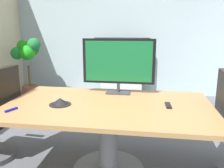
% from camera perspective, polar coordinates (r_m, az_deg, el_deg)
% --- Properties ---
extents(ground_plane, '(7.39, 7.39, 0.00)m').
position_cam_1_polar(ground_plane, '(2.81, -3.33, -19.05)').
color(ground_plane, '#515459').
extents(wall_back_glass_partition, '(5.25, 0.10, 2.96)m').
position_cam_1_polar(wall_back_glass_partition, '(5.54, 3.47, 12.93)').
color(wall_back_glass_partition, '#9EB2B7').
rests_on(wall_back_glass_partition, ground).
extents(conference_table, '(2.07, 1.23, 0.75)m').
position_cam_1_polar(conference_table, '(2.47, -0.88, -8.69)').
color(conference_table, olive).
rests_on(conference_table, ground).
extents(tv_monitor, '(0.84, 0.18, 0.64)m').
position_cam_1_polar(tv_monitor, '(2.76, 1.59, 5.10)').
color(tv_monitor, '#333338').
rests_on(tv_monitor, conference_table).
extents(wall_display_unit, '(1.20, 0.36, 1.31)m').
position_cam_1_polar(wall_display_unit, '(5.29, 2.37, 1.64)').
color(wall_display_unit, '#B7BABC').
rests_on(wall_display_unit, ground).
extents(potted_plant, '(0.61, 0.60, 1.32)m').
position_cam_1_polar(potted_plant, '(5.31, -19.47, 5.71)').
color(potted_plant, brown).
rests_on(potted_plant, ground).
extents(conference_phone, '(0.22, 0.22, 0.07)m').
position_cam_1_polar(conference_phone, '(2.43, -12.37, -4.19)').
color(conference_phone, black).
rests_on(conference_phone, conference_table).
extents(remote_control, '(0.06, 0.17, 0.02)m').
position_cam_1_polar(remote_control, '(2.41, 13.36, -5.00)').
color(remote_control, black).
rests_on(remote_control, conference_table).
extents(whiteboard_marker, '(0.07, 0.13, 0.02)m').
position_cam_1_polar(whiteboard_marker, '(2.40, -23.05, -5.72)').
color(whiteboard_marker, '#1919A5').
rests_on(whiteboard_marker, conference_table).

